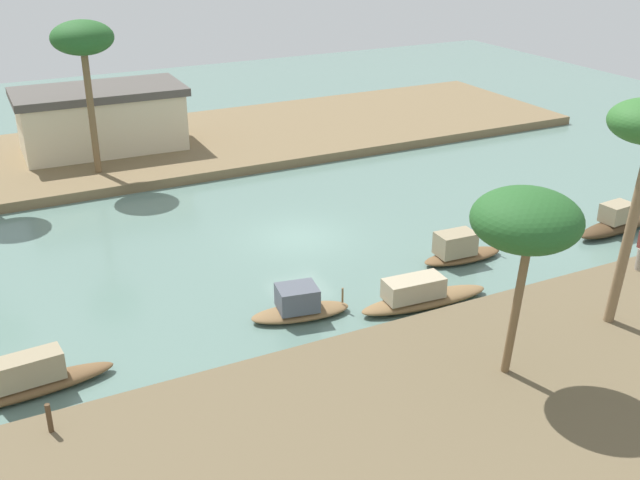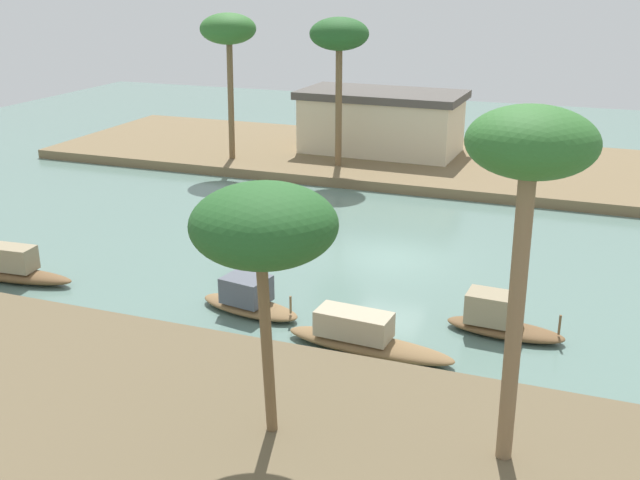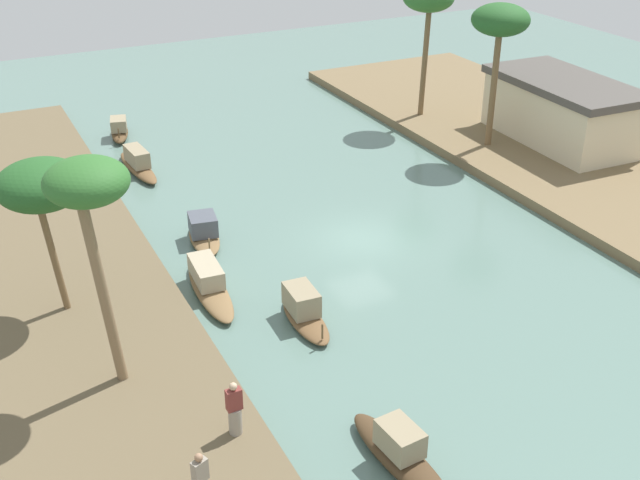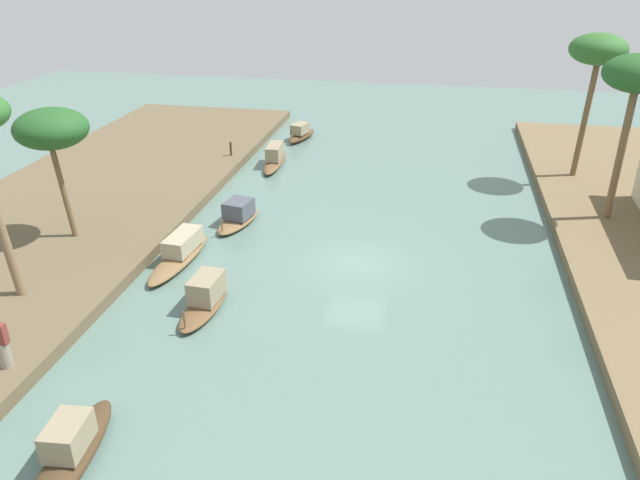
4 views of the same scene
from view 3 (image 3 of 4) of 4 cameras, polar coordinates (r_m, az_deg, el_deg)
The scene contains 16 objects.
river_water at distance 34.11m, azimuth 3.04°, elevation 0.03°, with size 75.48×75.48×0.00m, color slate.
riverbank_left at distance 30.53m, azimuth -21.66°, elevation -5.17°, with size 46.43×12.00×0.49m, color brown.
riverbank_right at distance 42.44m, azimuth 20.52°, elevation 4.34°, with size 46.43×12.00×0.49m, color brown.
sampan_foreground at distance 46.98m, azimuth -14.28°, elevation 7.72°, with size 3.60×1.73×1.17m.
sampan_near_left_bank at distance 28.33m, azimuth -1.19°, elevation -5.08°, with size 3.48×1.30×1.25m.
sampan_downstream_large at distance 41.82m, azimuth -13.02°, elevation 5.41°, with size 4.91×1.34×1.26m.
sampan_with_tall_canopy at distance 34.13m, azimuth -8.40°, elevation 0.60°, with size 3.60×1.78×1.17m.
sampan_open_hull at distance 22.70m, azimuth 5.83°, elevation -15.08°, with size 4.45×1.47×1.33m.
sampan_midstream at distance 30.36m, azimuth -8.04°, elevation -3.08°, with size 4.98×1.49×1.13m.
person_on_near_bank at distance 22.81m, azimuth -6.18°, elevation -12.20°, with size 0.40×0.45×1.74m.
mooring_post at distance 41.04m, azimuth -16.70°, elevation 5.19°, with size 0.14×0.14×0.84m, color #4C3823.
palm_tree_left_near at distance 27.72m, azimuth -19.49°, elevation 3.70°, with size 3.00×3.00×5.66m.
palm_tree_left_far at distance 22.64m, azimuth -16.40°, elevation 3.38°, with size 2.38×2.38×7.39m.
palm_tree_right_tall at distance 42.36m, azimuth 12.88°, elevation 15.02°, with size 2.97×2.97×7.50m.
palm_tree_right_short at distance 46.75m, azimuth 7.83°, elevation 16.75°, with size 2.91×2.91×7.62m.
riverside_building at distance 45.23m, azimuth 17.10°, elevation 8.96°, with size 9.09×4.89×3.39m.
Camera 3 is at (26.27, -14.96, 15.81)m, focal length 44.35 mm.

